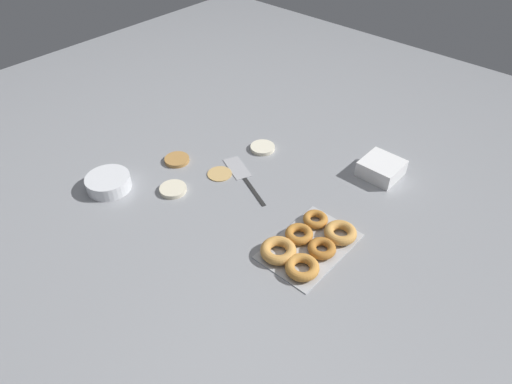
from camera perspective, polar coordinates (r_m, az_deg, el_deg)
name	(u,v)px	position (r m, az deg, el deg)	size (l,w,h in m)	color
ground_plane	(237,178)	(1.64, -2.45, 1.77)	(3.00, 3.00, 0.00)	gray
pancake_0	(220,173)	(1.66, -4.58, 2.34)	(0.09, 0.09, 0.01)	tan
pancake_1	(177,160)	(1.74, -9.85, 4.00)	(0.09, 0.09, 0.01)	#B27F42
pancake_2	(263,148)	(1.78, 0.83, 5.56)	(0.10, 0.10, 0.01)	silver
pancake_3	(173,189)	(1.61, -10.33, 0.34)	(0.09, 0.09, 0.02)	beige
donut_tray	(308,244)	(1.39, 6.54, -6.51)	(0.30, 0.20, 0.04)	#ADAFB5
batter_bowl	(108,183)	(1.67, -17.96, 1.14)	(0.15, 0.15, 0.05)	white
container_stack	(381,168)	(1.70, 15.39, 2.89)	(0.13, 0.14, 0.06)	white
spatula	(241,173)	(1.66, -1.93, 2.44)	(0.15, 0.29, 0.01)	black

